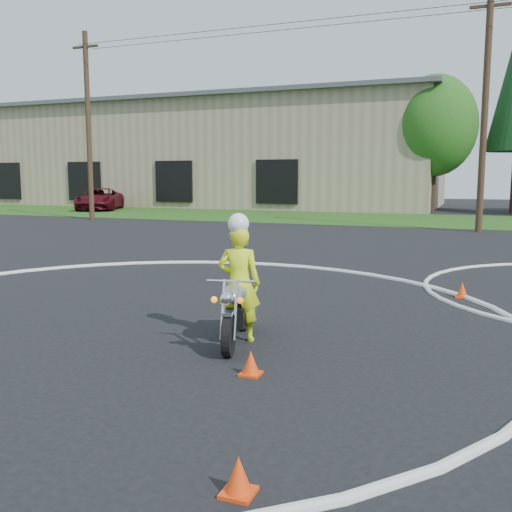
% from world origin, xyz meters
% --- Properties ---
extents(ground, '(120.00, 120.00, 0.00)m').
position_xyz_m(ground, '(0.00, 0.00, 0.00)').
color(ground, black).
rests_on(ground, ground).
extents(grass_strip, '(120.00, 10.00, 0.02)m').
position_xyz_m(grass_strip, '(0.00, 27.00, 0.01)').
color(grass_strip, '#1E4714').
rests_on(grass_strip, ground).
extents(course_markings, '(19.05, 19.05, 0.12)m').
position_xyz_m(course_markings, '(2.17, 4.35, 0.01)').
color(course_markings, silver).
rests_on(course_markings, ground).
extents(primary_motorcycle, '(0.71, 1.84, 0.99)m').
position_xyz_m(primary_motorcycle, '(1.94, 2.14, 0.48)').
color(primary_motorcycle, black).
rests_on(primary_motorcycle, ground).
extents(rider_primary_grp, '(0.68, 0.53, 1.83)m').
position_xyz_m(rider_primary_grp, '(1.93, 2.27, 0.88)').
color(rider_primary_grp, '#E7FF1A').
rests_on(rider_primary_grp, ground).
extents(pickup_grp, '(4.62, 6.11, 1.54)m').
position_xyz_m(pickup_grp, '(-19.97, 28.37, 0.77)').
color(pickup_grp, '#4B0813').
rests_on(pickup_grp, ground).
extents(traffic_cones, '(20.08, 12.56, 0.30)m').
position_xyz_m(traffic_cones, '(3.67, 2.86, 0.14)').
color(traffic_cones, '#F53F0C').
rests_on(traffic_cones, ground).
extents(warehouse, '(41.00, 17.00, 8.30)m').
position_xyz_m(warehouse, '(-18.00, 39.99, 4.16)').
color(warehouse, tan).
rests_on(warehouse, ground).
extents(utility_poles, '(41.60, 1.12, 10.00)m').
position_xyz_m(utility_poles, '(5.00, 21.00, 5.20)').
color(utility_poles, '#473321').
rests_on(utility_poles, ground).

